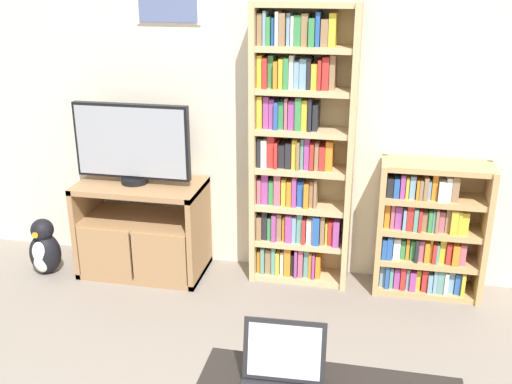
{
  "coord_description": "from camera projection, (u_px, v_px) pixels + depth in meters",
  "views": [
    {
      "loc": [
        0.73,
        -1.49,
        2.01
      ],
      "look_at": [
        0.16,
        1.28,
        0.95
      ],
      "focal_mm": 42.0,
      "sensor_mm": 36.0,
      "label": 1
    }
  ],
  "objects": [
    {
      "name": "wall_back",
      "position": [
        264.0,
        84.0,
        3.92
      ],
      "size": [
        7.04,
        0.09,
        2.6
      ],
      "color": "beige",
      "rests_on": "ground_plane"
    },
    {
      "name": "tv_stand",
      "position": [
        142.0,
        228.0,
        4.13
      ],
      "size": [
        0.85,
        0.47,
        0.65
      ],
      "color": "#9E754C",
      "rests_on": "ground_plane"
    },
    {
      "name": "television",
      "position": [
        132.0,
        144.0,
        3.94
      ],
      "size": [
        0.79,
        0.18,
        0.54
      ],
      "color": "black",
      "rests_on": "tv_stand"
    },
    {
      "name": "bookshelf_tall",
      "position": [
        299.0,
        151.0,
        3.86
      ],
      "size": [
        0.65,
        0.25,
        1.83
      ],
      "color": "tan",
      "rests_on": "ground_plane"
    },
    {
      "name": "bookshelf_short",
      "position": [
        427.0,
        231.0,
        3.86
      ],
      "size": [
        0.68,
        0.28,
        0.89
      ],
      "color": "tan",
      "rests_on": "ground_plane"
    },
    {
      "name": "laptop",
      "position": [
        282.0,
        380.0,
        2.3
      ],
      "size": [
        0.34,
        0.31,
        0.27
      ],
      "rotation": [
        0.0,
        0.0,
        0.05
      ],
      "color": "#232326",
      "rests_on": "coffee_table"
    },
    {
      "name": "penguin_figurine",
      "position": [
        44.0,
        249.0,
        4.16
      ],
      "size": [
        0.22,
        0.2,
        0.41
      ],
      "color": "black",
      "rests_on": "ground_plane"
    }
  ]
}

